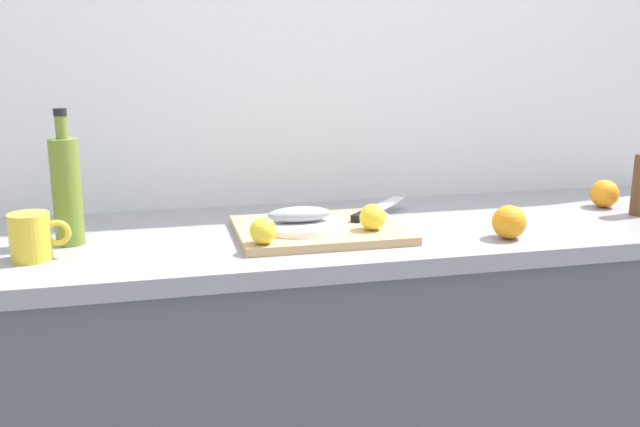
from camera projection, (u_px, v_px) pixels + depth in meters
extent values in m
cube|color=white|center=(340.00, 78.00, 1.95)|extent=(3.20, 0.05, 2.50)
cube|color=#4C5159|center=(370.00, 396.00, 1.83)|extent=(2.00, 0.58, 0.86)
cube|color=gray|center=(373.00, 233.00, 1.73)|extent=(2.00, 0.60, 0.04)
cube|color=tan|center=(320.00, 230.00, 1.64)|extent=(0.40, 0.31, 0.02)
cylinder|color=white|center=(300.00, 225.00, 1.62)|extent=(0.20, 0.20, 0.01)
ellipsoid|color=gray|center=(299.00, 214.00, 1.61)|extent=(0.15, 0.07, 0.04)
cube|color=silver|center=(387.00, 204.00, 1.83)|extent=(0.15, 0.16, 0.00)
cube|color=black|center=(364.00, 215.00, 1.71)|extent=(0.09, 0.10, 0.02)
sphere|color=yellow|center=(373.00, 217.00, 1.59)|extent=(0.06, 0.06, 0.06)
sphere|color=yellow|center=(263.00, 231.00, 1.48)|extent=(0.06, 0.06, 0.06)
cylinder|color=olive|center=(67.00, 192.00, 1.53)|extent=(0.06, 0.06, 0.24)
cylinder|color=olive|center=(61.00, 127.00, 1.49)|extent=(0.03, 0.03, 0.05)
cylinder|color=black|center=(60.00, 112.00, 1.49)|extent=(0.03, 0.03, 0.02)
cylinder|color=yellow|center=(30.00, 237.00, 1.43)|extent=(0.08, 0.08, 0.10)
torus|color=yellow|center=(57.00, 233.00, 1.44)|extent=(0.06, 0.01, 0.06)
sphere|color=orange|center=(509.00, 222.00, 1.59)|extent=(0.08, 0.08, 0.08)
sphere|color=orange|center=(604.00, 194.00, 1.91)|extent=(0.08, 0.08, 0.08)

